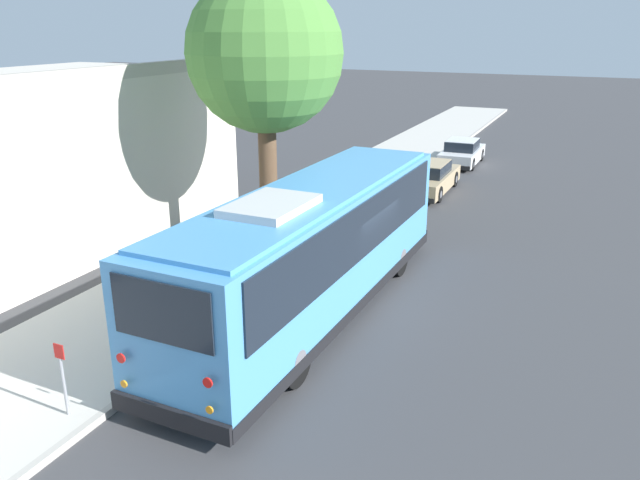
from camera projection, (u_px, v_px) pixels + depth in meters
name	position (u px, v px, depth m)	size (l,w,h in m)	color
ground_plane	(348.00, 298.00, 16.46)	(160.00, 160.00, 0.00)	#3D3D3F
sidewalk_slab	(212.00, 270.00, 18.11)	(80.00, 4.23, 0.15)	beige
curb_strip	(278.00, 283.00, 17.25)	(80.00, 0.14, 0.15)	#AAA69D
shuttle_bus	(313.00, 244.00, 15.03)	(11.44, 2.74, 3.39)	#4C93D1
parked_sedan_tan	(428.00, 178.00, 26.56)	(4.68, 1.85, 1.33)	tan
parked_sedan_white	(462.00, 153.00, 31.85)	(4.18, 1.79, 1.29)	silver
street_tree	(267.00, 43.00, 18.09)	(4.63, 4.63, 8.91)	brown
sign_post_near	(63.00, 379.00, 11.08)	(0.06, 0.22, 1.43)	gray
sign_post_far	(120.00, 337.00, 12.30)	(0.06, 0.22, 1.68)	gray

